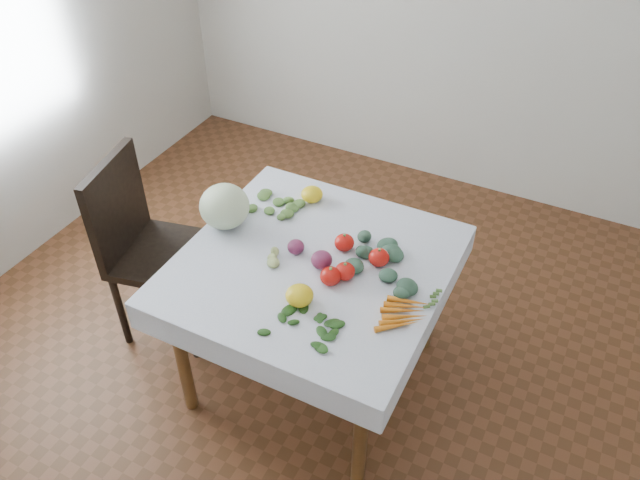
# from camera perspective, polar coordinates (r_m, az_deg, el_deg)

# --- Properties ---
(ground) EXTENTS (4.00, 4.00, 0.00)m
(ground) POSITION_cam_1_polar(r_m,az_deg,el_deg) (3.25, -0.56, -11.99)
(ground) COLOR brown
(table) EXTENTS (1.00, 1.00, 0.75)m
(table) POSITION_cam_1_polar(r_m,az_deg,el_deg) (2.76, -0.64, -3.62)
(table) COLOR brown
(table) RESTS_ON ground
(tablecloth) EXTENTS (1.12, 1.12, 0.01)m
(tablecloth) POSITION_cam_1_polar(r_m,az_deg,el_deg) (2.70, -0.66, -2.09)
(tablecloth) COLOR white
(tablecloth) RESTS_ON table
(chair) EXTENTS (0.54, 0.54, 1.01)m
(chair) POSITION_cam_1_polar(r_m,az_deg,el_deg) (3.22, -15.79, 0.14)
(chair) COLOR black
(chair) RESTS_ON ground
(cabbage) EXTENTS (0.26, 0.26, 0.21)m
(cabbage) POSITION_cam_1_polar(r_m,az_deg,el_deg) (2.87, -8.73, 3.06)
(cabbage) COLOR beige
(cabbage) RESTS_ON tablecloth
(tomato_a) EXTENTS (0.09, 0.09, 0.07)m
(tomato_a) POSITION_cam_1_polar(r_m,az_deg,el_deg) (2.60, 2.29, -2.88)
(tomato_a) COLOR red
(tomato_a) RESTS_ON tablecloth
(tomato_b) EXTENTS (0.12, 0.12, 0.08)m
(tomato_b) POSITION_cam_1_polar(r_m,az_deg,el_deg) (2.67, 5.41, -1.61)
(tomato_b) COLOR red
(tomato_b) RESTS_ON tablecloth
(tomato_c) EXTENTS (0.09, 0.09, 0.08)m
(tomato_c) POSITION_cam_1_polar(r_m,az_deg,el_deg) (2.57, 0.97, -3.33)
(tomato_c) COLOR red
(tomato_c) RESTS_ON tablecloth
(tomato_d) EXTENTS (0.09, 0.09, 0.08)m
(tomato_d) POSITION_cam_1_polar(r_m,az_deg,el_deg) (2.74, 2.23, -0.24)
(tomato_d) COLOR red
(tomato_d) RESTS_ON tablecloth
(heirloom_back) EXTENTS (0.13, 0.13, 0.07)m
(heirloom_back) POSITION_cam_1_polar(r_m,az_deg,el_deg) (3.02, -0.74, 4.20)
(heirloom_back) COLOR yellow
(heirloom_back) RESTS_ON tablecloth
(heirloom_front) EXTENTS (0.13, 0.13, 0.08)m
(heirloom_front) POSITION_cam_1_polar(r_m,az_deg,el_deg) (2.49, -1.89, -5.09)
(heirloom_front) COLOR yellow
(heirloom_front) RESTS_ON tablecloth
(onion_a) EXTENTS (0.08, 0.08, 0.06)m
(onion_a) POSITION_cam_1_polar(r_m,az_deg,el_deg) (2.72, -2.22, -0.63)
(onion_a) COLOR #551835
(onion_a) RESTS_ON tablecloth
(onion_b) EXTENTS (0.12, 0.12, 0.08)m
(onion_b) POSITION_cam_1_polar(r_m,az_deg,el_deg) (2.65, 0.15, -1.82)
(onion_b) COLOR #551835
(onion_b) RESTS_ON tablecloth
(tomatillo_cluster) EXTENTS (0.10, 0.10, 0.04)m
(tomatillo_cluster) POSITION_cam_1_polar(r_m,az_deg,el_deg) (2.70, -4.51, -1.45)
(tomatillo_cluster) COLOR #B3CD76
(tomatillo_cluster) RESTS_ON tablecloth
(carrot_bunch) EXTENTS (0.18, 0.25, 0.03)m
(carrot_bunch) POSITION_cam_1_polar(r_m,az_deg,el_deg) (2.48, 7.64, -6.67)
(carrot_bunch) COLOR orange
(carrot_bunch) RESTS_ON tablecloth
(kale_bunch) EXTENTS (0.30, 0.30, 0.05)m
(kale_bunch) POSITION_cam_1_polar(r_m,az_deg,el_deg) (2.67, 5.78, -2.09)
(kale_bunch) COLOR #355740
(kale_bunch) RESTS_ON tablecloth
(basil_bunch) EXTENTS (0.28, 0.20, 0.01)m
(basil_bunch) POSITION_cam_1_polar(r_m,az_deg,el_deg) (2.41, -1.55, -8.19)
(basil_bunch) COLOR #204816
(basil_bunch) RESTS_ON tablecloth
(dill_bunch) EXTENTS (0.24, 0.20, 0.02)m
(dill_bunch) POSITION_cam_1_polar(r_m,az_deg,el_deg) (3.00, -3.96, 3.24)
(dill_bunch) COLOR #56833C
(dill_bunch) RESTS_ON tablecloth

